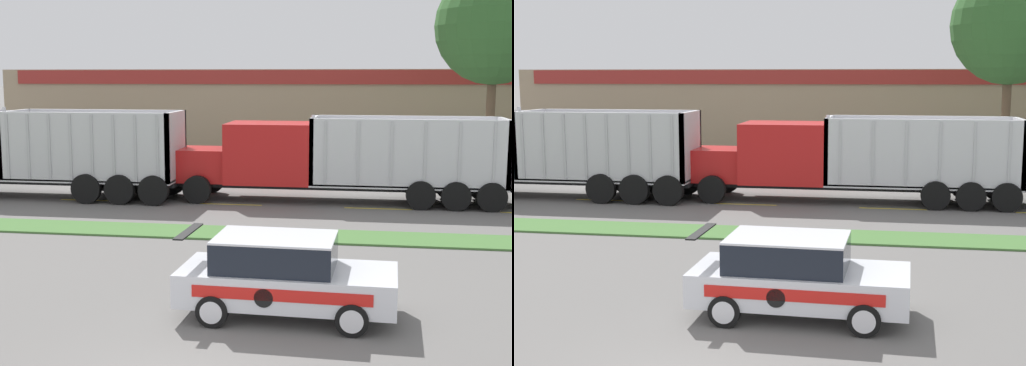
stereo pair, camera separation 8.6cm
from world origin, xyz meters
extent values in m
cube|color=#477538|center=(0.00, 10.84, 0.03)|extent=(120.00, 1.78, 0.06)
cube|color=yellow|center=(-7.85, 15.74, 0.00)|extent=(2.40, 0.14, 0.01)
cube|color=yellow|center=(-2.45, 15.74, 0.00)|extent=(2.40, 0.14, 0.01)
cube|color=yellow|center=(2.95, 15.74, 0.00)|extent=(2.40, 0.14, 0.01)
cube|color=#B7B7BC|center=(7.62, 16.87, 1.34)|extent=(0.06, 1.71, 1.03)
cube|color=black|center=(-10.48, 16.33, 0.65)|extent=(11.86, 1.40, 0.18)
cylinder|color=silver|center=(-11.09, 15.51, 2.78)|extent=(0.14, 0.14, 1.51)
cube|color=silver|center=(-7.87, 16.33, 0.80)|extent=(6.64, 2.54, 0.12)
cube|color=silver|center=(-11.11, 16.33, 2.08)|extent=(0.16, 2.54, 2.57)
cube|color=silver|center=(-4.63, 16.33, 2.08)|extent=(0.16, 2.54, 2.57)
cube|color=silver|center=(-7.87, 15.14, 2.08)|extent=(6.64, 0.16, 2.57)
cube|color=silver|center=(-7.87, 17.52, 2.08)|extent=(6.64, 0.16, 2.57)
cube|color=#B2B2B7|center=(-10.78, 15.04, 2.08)|extent=(0.10, 0.04, 2.44)
cube|color=#B2B2B7|center=(-9.95, 15.04, 2.08)|extent=(0.10, 0.04, 2.44)
cube|color=#B2B2B7|center=(-9.12, 15.04, 2.08)|extent=(0.10, 0.04, 2.44)
cube|color=#B2B2B7|center=(-8.29, 15.04, 2.08)|extent=(0.10, 0.04, 2.44)
cube|color=#B2B2B7|center=(-7.46, 15.04, 2.08)|extent=(0.10, 0.04, 2.44)
cube|color=#B2B2B7|center=(-6.63, 15.04, 2.08)|extent=(0.10, 0.04, 2.44)
cube|color=#B2B2B7|center=(-5.80, 15.04, 2.08)|extent=(0.10, 0.04, 2.44)
cube|color=#B2B2B7|center=(-4.97, 15.04, 2.08)|extent=(0.10, 0.04, 2.44)
cylinder|color=black|center=(-5.15, 15.08, 0.56)|extent=(1.11, 0.30, 1.11)
cylinder|color=black|center=(-5.15, 17.58, 0.56)|extent=(1.11, 0.30, 1.11)
cylinder|color=black|center=(-6.45, 15.08, 0.56)|extent=(1.11, 0.30, 1.11)
cylinder|color=black|center=(-6.45, 17.58, 0.56)|extent=(1.11, 0.30, 1.11)
cylinder|color=black|center=(-7.74, 15.08, 0.56)|extent=(1.11, 0.30, 1.11)
cylinder|color=black|center=(-7.74, 17.58, 0.56)|extent=(1.11, 0.30, 1.11)
cube|color=black|center=(1.39, 17.02, 0.61)|extent=(12.12, 1.40, 0.18)
cube|color=red|center=(-3.69, 17.02, 1.32)|extent=(1.94, 2.08, 1.24)
cube|color=#B7B7BC|center=(-4.70, 17.02, 1.32)|extent=(0.06, 1.78, 1.05)
cube|color=red|center=(-1.13, 17.02, 1.82)|extent=(3.18, 2.54, 2.25)
cube|color=black|center=(-2.74, 17.02, 2.21)|extent=(0.04, 2.16, 1.01)
cylinder|color=silver|center=(0.56, 16.19, 2.56)|extent=(0.14, 0.14, 1.48)
cube|color=silver|center=(3.95, 17.02, 0.76)|extent=(7.00, 2.54, 0.12)
cube|color=silver|center=(0.54, 17.02, 1.97)|extent=(0.16, 2.54, 2.43)
cube|color=silver|center=(7.37, 17.02, 1.97)|extent=(0.16, 2.54, 2.43)
cube|color=silver|center=(3.95, 15.83, 1.97)|extent=(7.00, 0.16, 2.43)
cube|color=silver|center=(3.95, 18.21, 1.97)|extent=(7.00, 0.16, 2.43)
cube|color=#BCBCC1|center=(1.04, 15.73, 1.97)|extent=(0.10, 0.04, 2.31)
cube|color=#BCBCC1|center=(2.21, 15.73, 1.97)|extent=(0.10, 0.04, 2.31)
cube|color=#BCBCC1|center=(3.37, 15.73, 1.97)|extent=(0.10, 0.04, 2.31)
cube|color=#BCBCC1|center=(4.54, 15.73, 1.97)|extent=(0.10, 0.04, 2.31)
cube|color=#BCBCC1|center=(5.70, 15.73, 1.97)|extent=(0.10, 0.04, 2.31)
cube|color=#BCBCC1|center=(6.87, 15.73, 1.97)|extent=(0.10, 0.04, 2.31)
cylinder|color=black|center=(-3.69, 15.77, 0.52)|extent=(1.03, 0.30, 1.03)
cylinder|color=black|center=(-3.69, 18.27, 0.52)|extent=(1.03, 0.30, 1.03)
cylinder|color=black|center=(6.85, 15.77, 0.52)|extent=(1.03, 0.30, 1.03)
cylinder|color=black|center=(6.85, 18.27, 0.52)|extent=(1.03, 0.30, 1.03)
cylinder|color=black|center=(5.64, 15.77, 0.52)|extent=(1.03, 0.30, 1.03)
cylinder|color=black|center=(5.64, 18.27, 0.52)|extent=(1.03, 0.30, 1.03)
cylinder|color=black|center=(4.43, 15.77, 0.52)|extent=(1.03, 0.30, 1.03)
cylinder|color=black|center=(4.43, 18.27, 0.52)|extent=(1.03, 0.30, 1.03)
cube|color=silver|center=(1.10, 3.83, 0.64)|extent=(4.28, 2.01, 0.65)
cube|color=black|center=(0.84, 3.83, 1.26)|extent=(2.37, 1.73, 0.60)
cube|color=silver|center=(0.84, 3.83, 1.58)|extent=(2.37, 1.73, 0.04)
cube|color=black|center=(-0.91, 3.89, 1.62)|extent=(0.25, 1.51, 0.03)
cube|color=red|center=(1.07, 2.87, 0.70)|extent=(3.38, 0.11, 0.23)
cylinder|color=black|center=(0.75, 2.88, 0.64)|extent=(0.36, 0.02, 0.36)
cylinder|color=black|center=(2.38, 2.89, 0.31)|extent=(0.62, 0.22, 0.62)
cylinder|color=silver|center=(2.38, 2.78, 0.31)|extent=(0.43, 0.03, 0.43)
cylinder|color=black|center=(2.43, 4.69, 0.31)|extent=(0.62, 0.22, 0.62)
cylinder|color=silver|center=(2.44, 4.79, 0.31)|extent=(0.43, 0.03, 0.43)
cylinder|color=black|center=(-0.24, 2.96, 0.31)|extent=(0.62, 0.22, 0.62)
cylinder|color=silver|center=(-0.24, 2.86, 0.31)|extent=(0.43, 0.03, 0.43)
cylinder|color=black|center=(-0.18, 4.77, 0.31)|extent=(0.62, 0.22, 0.62)
cylinder|color=silver|center=(-0.18, 4.87, 0.31)|extent=(0.43, 0.03, 0.43)
cube|color=#9E896B|center=(0.82, 37.24, 2.54)|extent=(40.90, 12.00, 5.07)
cube|color=maroon|center=(0.82, 31.19, 4.62)|extent=(38.86, 0.10, 0.80)
cylinder|color=brown|center=(7.68, 22.22, 2.71)|extent=(0.38, 0.38, 5.42)
sphere|color=#2D5B28|center=(7.68, 22.22, 6.79)|extent=(4.96, 4.96, 4.96)
camera|label=1|loc=(2.64, -9.64, 4.70)|focal=50.00mm
camera|label=2|loc=(2.73, -9.63, 4.70)|focal=50.00mm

